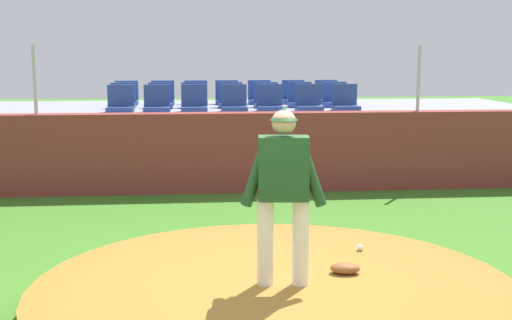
# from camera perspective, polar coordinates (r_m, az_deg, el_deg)

# --- Properties ---
(ground_plane) EXTENTS (60.00, 60.00, 0.00)m
(ground_plane) POSITION_cam_1_polar(r_m,az_deg,el_deg) (6.71, 1.57, -12.02)
(ground_plane) COLOR #3A7421
(pitchers_mound) EXTENTS (4.67, 4.67, 0.21)m
(pitchers_mound) POSITION_cam_1_polar(r_m,az_deg,el_deg) (6.67, 1.57, -11.18)
(pitchers_mound) COLOR olive
(pitchers_mound) RESTS_ON ground_plane
(pitcher) EXTENTS (0.81, 0.29, 1.70)m
(pitcher) POSITION_cam_1_polar(r_m,az_deg,el_deg) (6.39, 2.29, -1.92)
(pitcher) COLOR white
(pitcher) RESTS_ON pitchers_mound
(baseball) EXTENTS (0.07, 0.07, 0.07)m
(baseball) POSITION_cam_1_polar(r_m,az_deg,el_deg) (7.78, 8.64, -7.21)
(baseball) COLOR white
(baseball) RESTS_ON pitchers_mound
(fielding_glove) EXTENTS (0.33, 0.24, 0.11)m
(fielding_glove) POSITION_cam_1_polar(r_m,az_deg,el_deg) (6.98, 7.42, -8.92)
(fielding_glove) COLOR brown
(fielding_glove) RESTS_ON pitchers_mound
(brick_barrier) EXTENTS (13.24, 0.40, 1.37)m
(brick_barrier) POSITION_cam_1_polar(r_m,az_deg,el_deg) (11.87, -1.61, 0.67)
(brick_barrier) COLOR brown
(brick_barrier) RESTS_ON ground_plane
(fence_post_left) EXTENTS (0.06, 0.06, 1.15)m
(fence_post_left) POSITION_cam_1_polar(r_m,az_deg,el_deg) (12.01, -17.94, 6.37)
(fence_post_left) COLOR silver
(fence_post_left) RESTS_ON brick_barrier
(fence_post_right) EXTENTS (0.06, 0.06, 1.15)m
(fence_post_right) POSITION_cam_1_polar(r_m,az_deg,el_deg) (12.37, 13.38, 6.63)
(fence_post_right) COLOR silver
(fence_post_right) RESTS_ON brick_barrier
(bleacher_platform) EXTENTS (12.18, 3.61, 1.30)m
(bleacher_platform) POSITION_cam_1_polar(r_m,az_deg,el_deg) (14.15, -2.22, 1.88)
(bleacher_platform) COLOR gray
(bleacher_platform) RESTS_ON ground_plane
(stadium_chair_0) EXTENTS (0.48, 0.44, 0.50)m
(stadium_chair_0) POSITION_cam_1_polar(r_m,az_deg,el_deg) (12.87, -11.22, 4.62)
(stadium_chair_0) COLOR #2B488E
(stadium_chair_0) RESTS_ON bleacher_platform
(stadium_chair_1) EXTENTS (0.48, 0.44, 0.50)m
(stadium_chair_1) POSITION_cam_1_polar(r_m,az_deg,el_deg) (12.78, -8.25, 4.67)
(stadium_chair_1) COLOR #2B488E
(stadium_chair_1) RESTS_ON bleacher_platform
(stadium_chair_2) EXTENTS (0.48, 0.44, 0.50)m
(stadium_chair_2) POSITION_cam_1_polar(r_m,az_deg,el_deg) (12.77, -5.16, 4.72)
(stadium_chair_2) COLOR #2B488E
(stadium_chair_2) RESTS_ON bleacher_platform
(stadium_chair_3) EXTENTS (0.48, 0.44, 0.50)m
(stadium_chair_3) POSITION_cam_1_polar(r_m,az_deg,el_deg) (12.79, -1.84, 4.76)
(stadium_chair_3) COLOR #2B488E
(stadium_chair_3) RESTS_ON bleacher_platform
(stadium_chair_4) EXTENTS (0.48, 0.44, 0.50)m
(stadium_chair_4) POSITION_cam_1_polar(r_m,az_deg,el_deg) (12.85, 1.17, 4.78)
(stadium_chair_4) COLOR #2B488E
(stadium_chair_4) RESTS_ON bleacher_platform
(stadium_chair_5) EXTENTS (0.48, 0.44, 0.50)m
(stadium_chair_5) POSITION_cam_1_polar(r_m,az_deg,el_deg) (12.93, 4.40, 4.78)
(stadium_chair_5) COLOR #2B488E
(stadium_chair_5) RESTS_ON bleacher_platform
(stadium_chair_6) EXTENTS (0.48, 0.44, 0.50)m
(stadium_chair_6) POSITION_cam_1_polar(r_m,az_deg,el_deg) (13.07, 7.44, 4.78)
(stadium_chair_6) COLOR #2B488E
(stadium_chair_6) RESTS_ON bleacher_platform
(stadium_chair_7) EXTENTS (0.48, 0.44, 0.50)m
(stadium_chair_7) POSITION_cam_1_polar(r_m,az_deg,el_deg) (13.74, -11.01, 4.89)
(stadium_chair_7) COLOR #2B488E
(stadium_chair_7) RESTS_ON bleacher_platform
(stadium_chair_8) EXTENTS (0.48, 0.44, 0.50)m
(stadium_chair_8) POSITION_cam_1_polar(r_m,az_deg,el_deg) (13.68, -7.94, 4.95)
(stadium_chair_8) COLOR #2B488E
(stadium_chair_8) RESTS_ON bleacher_platform
(stadium_chair_9) EXTENTS (0.48, 0.44, 0.50)m
(stadium_chair_9) POSITION_cam_1_polar(r_m,az_deg,el_deg) (13.68, -5.21, 5.00)
(stadium_chair_9) COLOR #2B488E
(stadium_chair_9) RESTS_ON bleacher_platform
(stadium_chair_10) EXTENTS (0.48, 0.44, 0.50)m
(stadium_chair_10) POSITION_cam_1_polar(r_m,az_deg,el_deg) (13.67, -2.13, 5.03)
(stadium_chair_10) COLOR #2B488E
(stadium_chair_10) RESTS_ON bleacher_platform
(stadium_chair_11) EXTENTS (0.48, 0.44, 0.50)m
(stadium_chair_11) POSITION_cam_1_polar(r_m,az_deg,el_deg) (13.73, 0.86, 5.05)
(stadium_chair_11) COLOR #2B488E
(stadium_chair_11) RESTS_ON bleacher_platform
(stadium_chair_12) EXTENTS (0.48, 0.44, 0.50)m
(stadium_chair_12) POSITION_cam_1_polar(r_m,az_deg,el_deg) (13.86, 3.70, 5.07)
(stadium_chair_12) COLOR #2B488E
(stadium_chair_12) RESTS_ON bleacher_platform
(stadium_chair_13) EXTENTS (0.48, 0.44, 0.50)m
(stadium_chair_13) POSITION_cam_1_polar(r_m,az_deg,el_deg) (13.97, 6.61, 5.06)
(stadium_chair_13) COLOR #2B488E
(stadium_chair_13) RESTS_ON bleacher_platform
(stadium_chair_14) EXTENTS (0.48, 0.44, 0.50)m
(stadium_chair_14) POSITION_cam_1_polar(r_m,az_deg,el_deg) (14.63, -10.73, 5.14)
(stadium_chair_14) COLOR #2B488E
(stadium_chair_14) RESTS_ON bleacher_platform
(stadium_chair_15) EXTENTS (0.48, 0.44, 0.50)m
(stadium_chair_15) POSITION_cam_1_polar(r_m,az_deg,el_deg) (14.60, -7.77, 5.21)
(stadium_chair_15) COLOR #2B488E
(stadium_chair_15) RESTS_ON bleacher_platform
(stadium_chair_16) EXTENTS (0.48, 0.44, 0.50)m
(stadium_chair_16) POSITION_cam_1_polar(r_m,az_deg,el_deg) (14.54, -5.01, 5.24)
(stadium_chair_16) COLOR #2B488E
(stadium_chair_16) RESTS_ON bleacher_platform
(stadium_chair_17) EXTENTS (0.48, 0.44, 0.50)m
(stadium_chair_17) POSITION_cam_1_polar(r_m,az_deg,el_deg) (14.60, -2.43, 5.28)
(stadium_chair_17) COLOR #2B488E
(stadium_chair_17) RESTS_ON bleacher_platform
(stadium_chair_18) EXTENTS (0.48, 0.44, 0.50)m
(stadium_chair_18) POSITION_cam_1_polar(r_m,az_deg,el_deg) (14.65, 0.31, 5.30)
(stadium_chair_18) COLOR #2B488E
(stadium_chair_18) RESTS_ON bleacher_platform
(stadium_chair_19) EXTENTS (0.48, 0.44, 0.50)m
(stadium_chair_19) POSITION_cam_1_polar(r_m,az_deg,el_deg) (14.75, 3.15, 5.31)
(stadium_chair_19) COLOR #2B488E
(stadium_chair_19) RESTS_ON bleacher_platform
(stadium_chair_20) EXTENTS (0.48, 0.44, 0.50)m
(stadium_chair_20) POSITION_cam_1_polar(r_m,az_deg,el_deg) (14.86, 5.91, 5.31)
(stadium_chair_20) COLOR #2B488E
(stadium_chair_20) RESTS_ON bleacher_platform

